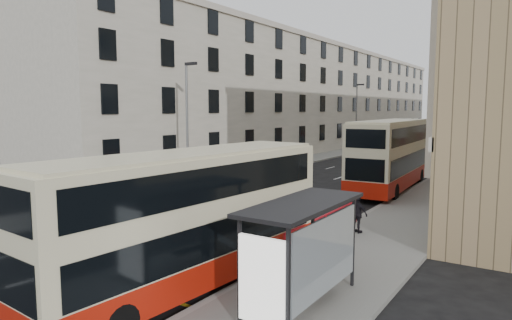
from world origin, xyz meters
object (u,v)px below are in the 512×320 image
Objects in this scene: street_lamp_near at (188,118)px; pedestrian_mid at (276,298)px; bus_shelter at (300,234)px; car_red at (476,141)px; pedestrian_far at (358,214)px; pedestrian_near at (305,264)px; double_decker_front at (190,220)px; double_decker_rear at (391,155)px; car_dark at (416,137)px; car_silver at (403,139)px; street_lamp_far at (357,114)px; white_van at (389,146)px.

street_lamp_near is 5.27× the size of pedestrian_mid.
car_red is at bearing 93.69° from bus_shelter.
street_lamp_near is 5.05× the size of pedestrian_far.
double_decker_front is at bearing 12.11° from pedestrian_near.
pedestrian_mid is (3.58, -20.49, -1.38)m from double_decker_rear.
double_decker_rear is 47.86m from car_dark.
double_decker_rear is 40.34m from car_silver.
pedestrian_mid is (0.01, -1.17, -1.23)m from bus_shelter.
pedestrian_mid is at bearing -71.35° from street_lamp_far.
pedestrian_near is (3.12, 1.19, -1.08)m from double_decker_front.
pedestrian_near reaches higher than pedestrian_mid.
pedestrian_mid is at bearing -89.65° from bus_shelter.
street_lamp_far is 5.45m from white_van.
white_van is at bearing 104.34° from double_decker_rear.
car_dark is (-13.13, 65.01, -0.26)m from pedestrian_near.
double_decker_rear is 1.94× the size of white_van.
double_decker_front is (11.16, -12.49, -2.60)m from street_lamp_near.
double_decker_rear is at bearing -64.59° from pedestrian_far.
street_lamp_near reaches higher than pedestrian_near.
double_decker_rear is 25.90m from white_van.
street_lamp_far is 0.70× the size of double_decker_rear.
white_van is at bearing -99.54° from car_silver.
pedestrian_near is at bearing -70.93° from street_lamp_far.
double_decker_front is 6.28× the size of pedestrian_near.
pedestrian_far is at bearing -90.14° from pedestrian_near.
street_lamp_near is 32.07m from white_van.
street_lamp_near is at bearing -4.46° from pedestrian_far.
double_decker_front reaches higher than pedestrian_near.
double_decker_front is (11.16, -42.49, -2.60)m from street_lamp_far.
pedestrian_far reaches higher than pedestrian_mid.
car_red is (-0.25, 39.90, -1.54)m from double_decker_rear.
double_decker_rear reaches higher than bus_shelter.
car_silver reaches higher than car_dark.
pedestrian_far is (-1.00, 6.65, -0.02)m from pedestrian_near.
white_van is at bearing -64.37° from car_dark.
bus_shelter reaches higher than car_dark.
white_van is at bearing 24.97° from street_lamp_far.
car_dark is (-2.38, 22.06, -0.11)m from white_van.
double_decker_rear is (-3.57, 19.32, 0.15)m from bus_shelter.
pedestrian_far is 0.27× the size of white_van.
street_lamp_near reaches higher than double_decker_front.
bus_shelter is 44.94m from street_lamp_far.
double_decker_rear is at bearing 31.90° from street_lamp_near.
double_decker_front is at bearing 138.02° from pedestrian_mid.
pedestrian_near is at bearing -38.36° from street_lamp_near.
bus_shelter is at bearing -58.95° from car_dark.
car_red is (-3.83, 60.38, -0.16)m from pedestrian_mid.
car_silver is at bearing 17.79° from car_red.
pedestrian_mid is 0.26× the size of white_van.
car_dark is at bearing 94.52° from white_van.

